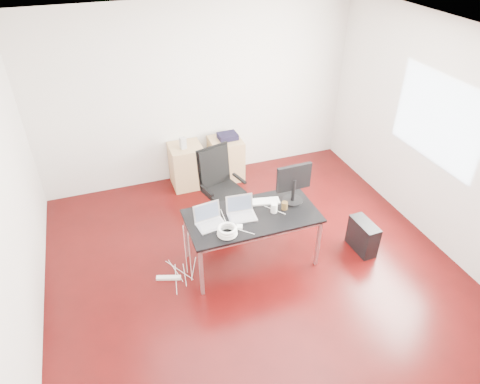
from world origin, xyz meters
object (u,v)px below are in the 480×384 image
object	(u,v)px
pc_tower	(363,236)
desk	(252,218)
office_chair	(220,182)
filing_cabinet_left	(187,166)
filing_cabinet_right	(226,159)

from	to	relation	value
pc_tower	desk	bearing A→B (deg)	166.08
desk	office_chair	distance (m)	1.01
desk	office_chair	world-z (taller)	office_chair
filing_cabinet_left	filing_cabinet_right	xyz separation A→B (m)	(0.66, 0.00, 0.00)
filing_cabinet_right	pc_tower	bearing A→B (deg)	-64.04
filing_cabinet_right	office_chair	bearing A→B (deg)	-112.24
filing_cabinet_left	desk	bearing A→B (deg)	-80.46
desk	office_chair	size ratio (longest dim) A/B	1.48
desk	filing_cabinet_right	size ratio (longest dim) A/B	2.29
desk	pc_tower	xyz separation A→B (m)	(1.45, -0.30, -0.46)
desk	office_chair	bearing A→B (deg)	95.61
pc_tower	filing_cabinet_left	bearing A→B (deg)	125.31
filing_cabinet_left	filing_cabinet_right	distance (m)	0.66
desk	pc_tower	world-z (taller)	desk
filing_cabinet_left	filing_cabinet_right	bearing A→B (deg)	0.00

